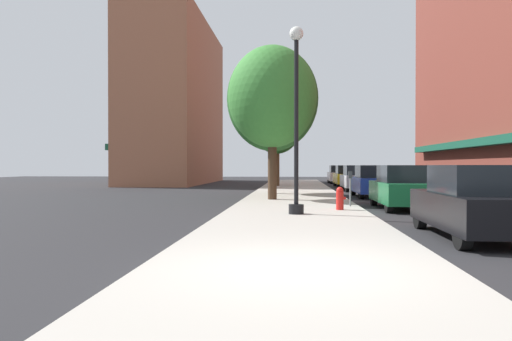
{
  "coord_description": "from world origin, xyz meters",
  "views": [
    {
      "loc": [
        -0.05,
        -7.26,
        1.65
      ],
      "look_at": [
        -1.86,
        15.55,
        1.41
      ],
      "focal_mm": 33.88,
      "sensor_mm": 36.0,
      "label": 1
    }
  ],
  "objects": [
    {
      "name": "ground_plane",
      "position": [
        4.0,
        18.0,
        0.0
      ],
      "size": [
        90.0,
        90.0,
        0.0
      ],
      "primitive_type": "plane",
      "color": "#232326"
    },
    {
      "name": "sidewalk_slab",
      "position": [
        0.0,
        19.0,
        0.06
      ],
      "size": [
        4.8,
        50.0,
        0.12
      ],
      "primitive_type": "cube",
      "color": "#A8A399",
      "rests_on": "ground"
    },
    {
      "name": "building_far_background",
      "position": [
        -11.01,
        37.0,
        7.37
      ],
      "size": [
        6.8,
        18.0,
        14.78
      ],
      "color": "#9E6047",
      "rests_on": "ground"
    },
    {
      "name": "lamppost",
      "position": [
        0.01,
        8.0,
        3.2
      ],
      "size": [
        0.48,
        0.48,
        5.9
      ],
      "color": "black",
      "rests_on": "sidewalk_slab"
    },
    {
      "name": "fire_hydrant",
      "position": [
        1.52,
        9.55,
        0.52
      ],
      "size": [
        0.33,
        0.26,
        0.79
      ],
      "color": "red",
      "rests_on": "sidewalk_slab"
    },
    {
      "name": "parking_meter_near",
      "position": [
        2.05,
        11.08,
        0.95
      ],
      "size": [
        0.14,
        0.09,
        1.31
      ],
      "color": "slate",
      "rests_on": "sidewalk_slab"
    },
    {
      "name": "tree_near",
      "position": [
        -1.36,
        29.08,
        4.64
      ],
      "size": [
        3.73,
        3.73,
        6.69
      ],
      "color": "#4C3823",
      "rests_on": "sidewalk_slab"
    },
    {
      "name": "tree_mid",
      "position": [
        -1.04,
        14.49,
        4.73
      ],
      "size": [
        3.99,
        3.99,
        6.93
      ],
      "color": "#422D1E",
      "rests_on": "sidewalk_slab"
    },
    {
      "name": "tree_far",
      "position": [
        -1.24,
        19.07,
        5.28
      ],
      "size": [
        4.98,
        4.98,
        8.03
      ],
      "color": "#422D1E",
      "rests_on": "sidewalk_slab"
    },
    {
      "name": "car_black",
      "position": [
        4.0,
        3.96,
        0.81
      ],
      "size": [
        1.8,
        4.3,
        1.66
      ],
      "rotation": [
        0.0,
        0.0,
        0.01
      ],
      "color": "black",
      "rests_on": "ground"
    },
    {
      "name": "car_green",
      "position": [
        4.0,
        11.28,
        0.81
      ],
      "size": [
        1.8,
        4.3,
        1.66
      ],
      "rotation": [
        0.0,
        0.0,
        -0.02
      ],
      "color": "black",
      "rests_on": "ground"
    },
    {
      "name": "car_blue",
      "position": [
        4.0,
        18.18,
        0.81
      ],
      "size": [
        1.8,
        4.3,
        1.66
      ],
      "rotation": [
        0.0,
        0.0,
        -0.03
      ],
      "color": "black",
      "rests_on": "ground"
    },
    {
      "name": "car_silver",
      "position": [
        4.0,
        24.39,
        0.81
      ],
      "size": [
        1.8,
        4.3,
        1.66
      ],
      "rotation": [
        0.0,
        0.0,
        0.02
      ],
      "color": "black",
      "rests_on": "ground"
    },
    {
      "name": "car_yellow",
      "position": [
        4.0,
        30.44,
        0.81
      ],
      "size": [
        1.8,
        4.3,
        1.66
      ],
      "rotation": [
        0.0,
        0.0,
        -0.03
      ],
      "color": "black",
      "rests_on": "ground"
    },
    {
      "name": "car_white",
      "position": [
        4.0,
        37.32,
        0.81
      ],
      "size": [
        1.8,
        4.3,
        1.66
      ],
      "rotation": [
        0.0,
        0.0,
        0.01
      ],
      "color": "black",
      "rests_on": "ground"
    }
  ]
}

